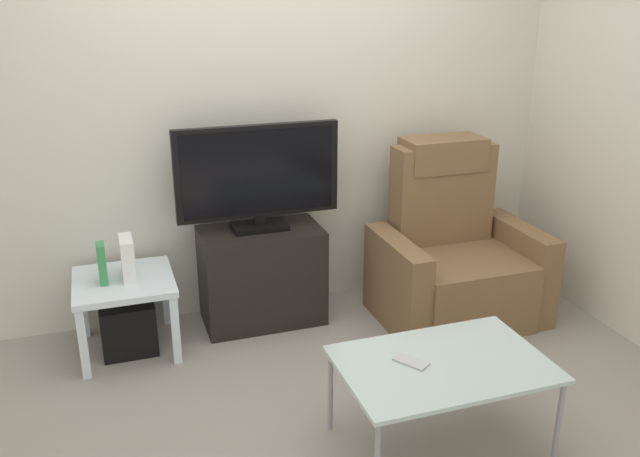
{
  "coord_description": "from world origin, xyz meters",
  "views": [
    {
      "loc": [
        -0.98,
        -2.77,
        1.96
      ],
      "look_at": [
        0.13,
        0.5,
        0.7
      ],
      "focal_mm": 37.5,
      "sensor_mm": 36.0,
      "label": 1
    }
  ],
  "objects_px": {
    "tv_stand": "(262,275)",
    "game_console": "(128,258)",
    "subwoofer_box": "(128,325)",
    "cell_phone": "(411,362)",
    "television": "(258,175)",
    "side_table": "(124,290)",
    "recliner_armchair": "(454,257)",
    "book_upright": "(102,263)",
    "coffee_table": "(443,368)"
  },
  "relations": [
    {
      "from": "tv_stand",
      "to": "game_console",
      "type": "distance_m",
      "value": 0.82
    },
    {
      "from": "subwoofer_box",
      "to": "cell_phone",
      "type": "bearing_deg",
      "value": -48.97
    },
    {
      "from": "tv_stand",
      "to": "television",
      "type": "xyz_separation_m",
      "value": [
        0.0,
        0.02,
        0.63
      ]
    },
    {
      "from": "television",
      "to": "cell_phone",
      "type": "relative_size",
      "value": 6.43
    },
    {
      "from": "side_table",
      "to": "tv_stand",
      "type": "bearing_deg",
      "value": 6.92
    },
    {
      "from": "tv_stand",
      "to": "recliner_armchair",
      "type": "distance_m",
      "value": 1.19
    },
    {
      "from": "book_upright",
      "to": "cell_phone",
      "type": "height_order",
      "value": "book_upright"
    },
    {
      "from": "book_upright",
      "to": "coffee_table",
      "type": "xyz_separation_m",
      "value": [
        1.36,
        -1.31,
        -0.15
      ]
    },
    {
      "from": "television",
      "to": "recliner_armchair",
      "type": "height_order",
      "value": "television"
    },
    {
      "from": "game_console",
      "to": "coffee_table",
      "type": "height_order",
      "value": "game_console"
    },
    {
      "from": "recliner_armchair",
      "to": "subwoofer_box",
      "type": "relative_size",
      "value": 3.63
    },
    {
      "from": "subwoofer_box",
      "to": "cell_phone",
      "type": "distance_m",
      "value": 1.74
    },
    {
      "from": "television",
      "to": "side_table",
      "type": "relative_size",
      "value": 1.79
    },
    {
      "from": "tv_stand",
      "to": "book_upright",
      "type": "relative_size",
      "value": 3.18
    },
    {
      "from": "book_upright",
      "to": "coffee_table",
      "type": "bearing_deg",
      "value": -44.01
    },
    {
      "from": "book_upright",
      "to": "game_console",
      "type": "distance_m",
      "value": 0.14
    },
    {
      "from": "tv_stand",
      "to": "subwoofer_box",
      "type": "bearing_deg",
      "value": -173.08
    },
    {
      "from": "television",
      "to": "game_console",
      "type": "xyz_separation_m",
      "value": [
        -0.77,
        -0.11,
        -0.37
      ]
    },
    {
      "from": "coffee_table",
      "to": "cell_phone",
      "type": "distance_m",
      "value": 0.14
    },
    {
      "from": "side_table",
      "to": "recliner_armchair",
      "type": "bearing_deg",
      "value": -5.24
    },
    {
      "from": "tv_stand",
      "to": "subwoofer_box",
      "type": "relative_size",
      "value": 2.42
    },
    {
      "from": "side_table",
      "to": "cell_phone",
      "type": "xyz_separation_m",
      "value": [
        1.12,
        -1.29,
        0.07
      ]
    },
    {
      "from": "coffee_table",
      "to": "recliner_armchair",
      "type": "bearing_deg",
      "value": 58.53
    },
    {
      "from": "book_upright",
      "to": "cell_phone",
      "type": "relative_size",
      "value": 1.51
    },
    {
      "from": "side_table",
      "to": "cell_phone",
      "type": "relative_size",
      "value": 3.6
    },
    {
      "from": "recliner_armchair",
      "to": "coffee_table",
      "type": "xyz_separation_m",
      "value": [
        -0.71,
        -1.15,
        0.03
      ]
    },
    {
      "from": "television",
      "to": "cell_phone",
      "type": "distance_m",
      "value": 1.53
    },
    {
      "from": "tv_stand",
      "to": "coffee_table",
      "type": "bearing_deg",
      "value": -72.51
    },
    {
      "from": "cell_phone",
      "to": "book_upright",
      "type": "bearing_deg",
      "value": 100.79
    },
    {
      "from": "cell_phone",
      "to": "coffee_table",
      "type": "bearing_deg",
      "value": -49.84
    },
    {
      "from": "recliner_armchair",
      "to": "subwoofer_box",
      "type": "bearing_deg",
      "value": 163.06
    },
    {
      "from": "television",
      "to": "side_table",
      "type": "height_order",
      "value": "television"
    },
    {
      "from": "recliner_armchair",
      "to": "subwoofer_box",
      "type": "height_order",
      "value": "recliner_armchair"
    },
    {
      "from": "side_table",
      "to": "game_console",
      "type": "xyz_separation_m",
      "value": [
        0.03,
        0.01,
        0.18
      ]
    },
    {
      "from": "book_upright",
      "to": "subwoofer_box",
      "type": "bearing_deg",
      "value": 11.31
    },
    {
      "from": "tv_stand",
      "to": "book_upright",
      "type": "xyz_separation_m",
      "value": [
        -0.91,
        -0.12,
        0.25
      ]
    },
    {
      "from": "tv_stand",
      "to": "television",
      "type": "bearing_deg",
      "value": 90.0
    },
    {
      "from": "television",
      "to": "recliner_armchair",
      "type": "distance_m",
      "value": 1.32
    },
    {
      "from": "recliner_armchair",
      "to": "game_console",
      "type": "distance_m",
      "value": 1.95
    },
    {
      "from": "television",
      "to": "side_table",
      "type": "bearing_deg",
      "value": -171.77
    },
    {
      "from": "tv_stand",
      "to": "television",
      "type": "height_order",
      "value": "television"
    },
    {
      "from": "tv_stand",
      "to": "game_console",
      "type": "bearing_deg",
      "value": -173.5
    },
    {
      "from": "side_table",
      "to": "subwoofer_box",
      "type": "height_order",
      "value": "side_table"
    },
    {
      "from": "game_console",
      "to": "cell_phone",
      "type": "bearing_deg",
      "value": -50.09
    },
    {
      "from": "side_table",
      "to": "coffee_table",
      "type": "height_order",
      "value": "side_table"
    },
    {
      "from": "tv_stand",
      "to": "game_console",
      "type": "height_order",
      "value": "game_console"
    },
    {
      "from": "game_console",
      "to": "cell_phone",
      "type": "xyz_separation_m",
      "value": [
        1.09,
        -1.3,
        -0.12
      ]
    },
    {
      "from": "side_table",
      "to": "game_console",
      "type": "relative_size",
      "value": 2.32
    },
    {
      "from": "subwoofer_box",
      "to": "book_upright",
      "type": "height_order",
      "value": "book_upright"
    },
    {
      "from": "subwoofer_box",
      "to": "coffee_table",
      "type": "xyz_separation_m",
      "value": [
        1.26,
        -1.33,
        0.25
      ]
    }
  ]
}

